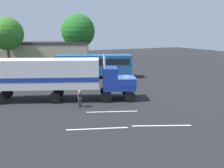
{
  "coord_description": "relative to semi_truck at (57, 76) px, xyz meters",
  "views": [
    {
      "loc": [
        -11.55,
        -21.07,
        6.82
      ],
      "look_at": [
        -1.08,
        -0.04,
        1.6
      ],
      "focal_mm": 38.3,
      "sensor_mm": 36.0,
      "label": 1
    }
  ],
  "objects": [
    {
      "name": "semi_truck",
      "position": [
        0.0,
        0.0,
        0.0
      ],
      "size": [
        13.99,
        7.91,
        4.5
      ],
      "color": "#193399",
      "rests_on": "ground_plane"
    },
    {
      "name": "parked_bus",
      "position": [
        7.79,
        9.38,
        -0.46
      ],
      "size": [
        11.11,
        6.72,
        3.4
      ],
      "color": "#1E5999",
      "rests_on": "ground_plane"
    },
    {
      "name": "lane_stripe_near",
      "position": [
        3.3,
        -5.61,
        -2.52
      ],
      "size": [
        4.13,
        1.82,
        0.01
      ],
      "primitive_type": "cube",
      "rotation": [
        0.0,
        0.0,
        -0.39
      ],
      "color": "silver",
      "rests_on": "ground_plane"
    },
    {
      "name": "ground_plane",
      "position": [
        6.09,
        -2.11,
        -2.52
      ],
      "size": [
        120.0,
        120.0,
        0.0
      ],
      "primitive_type": "plane",
      "color": "#232326"
    },
    {
      "name": "tree_left",
      "position": [
        -3.17,
        19.08,
        3.87
      ],
      "size": [
        5.27,
        5.27,
        9.05
      ],
      "color": "brown",
      "rests_on": "ground_plane"
    },
    {
      "name": "building_backdrop",
      "position": [
        3.17,
        22.07,
        0.16
      ],
      "size": [
        17.16,
        11.91,
        4.95
      ],
      "color": "#B7AD8C",
      "rests_on": "ground_plane"
    },
    {
      "name": "tree_right",
      "position": [
        8.93,
        19.62,
        4.29
      ],
      "size": [
        6.14,
        6.14,
        9.9
      ],
      "color": "brown",
      "rests_on": "ground_plane"
    },
    {
      "name": "lane_stripe_far",
      "position": [
        5.18,
        -10.03,
        -2.52
      ],
      "size": [
        4.07,
        1.98,
        0.01
      ],
      "primitive_type": "cube",
      "rotation": [
        0.0,
        0.0,
        -0.43
      ],
      "color": "silver",
      "rests_on": "ground_plane"
    },
    {
      "name": "person_bystander",
      "position": [
        1.24,
        -3.17,
        -1.63
      ],
      "size": [
        0.38,
        0.48,
        1.63
      ],
      "color": "#2D3347",
      "rests_on": "ground_plane"
    },
    {
      "name": "lane_stripe_mid",
      "position": [
        0.7,
        -8.43,
        -2.52
      ],
      "size": [
        4.18,
        1.68,
        0.01
      ],
      "primitive_type": "cube",
      "rotation": [
        0.0,
        0.0,
        -0.36
      ],
      "color": "silver",
      "rests_on": "ground_plane"
    }
  ]
}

